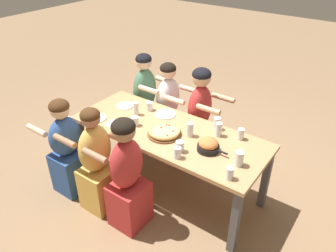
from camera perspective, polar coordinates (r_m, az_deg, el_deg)
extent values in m
plane|color=#896B4C|center=(3.82, 0.00, -10.47)|extent=(18.00, 18.00, 0.00)
cube|color=tan|center=(3.36, 0.00, -1.02)|extent=(2.06, 0.82, 0.04)
cube|color=#4C4C51|center=(3.94, -14.62, -3.43)|extent=(0.07, 0.07, 0.72)
cube|color=#4C4C51|center=(3.01, 11.58, -16.05)|extent=(0.07, 0.07, 0.72)
cube|color=#4C4C51|center=(4.33, -7.72, 0.83)|extent=(0.07, 0.07, 0.72)
cube|color=#4C4C51|center=(3.51, 16.63, -8.76)|extent=(0.07, 0.07, 0.72)
cylinder|color=brown|center=(3.28, -0.63, -1.38)|extent=(0.34, 0.34, 0.02)
torus|color=tan|center=(3.26, -0.63, -0.87)|extent=(0.32, 0.32, 0.04)
cylinder|color=#E5C675|center=(3.26, -0.63, -0.98)|extent=(0.27, 0.27, 0.04)
cylinder|color=#C6422D|center=(3.17, -0.12, -1.62)|extent=(0.02, 0.02, 0.01)
cylinder|color=#C6422D|center=(3.32, 0.22, 0.14)|extent=(0.02, 0.02, 0.01)
cylinder|color=#C6422D|center=(3.29, -1.23, -0.21)|extent=(0.02, 0.02, 0.01)
cylinder|color=#C6422D|center=(3.33, -0.20, 0.22)|extent=(0.02, 0.02, 0.01)
cylinder|color=#C6422D|center=(3.23, 0.89, -0.88)|extent=(0.02, 0.02, 0.01)
cylinder|color=black|center=(3.07, 7.01, -3.80)|extent=(0.21, 0.21, 0.06)
cylinder|color=black|center=(3.01, 9.53, -4.54)|extent=(0.09, 0.02, 0.02)
ellipsoid|color=#C17038|center=(3.04, 7.07, -3.02)|extent=(0.18, 0.18, 0.10)
cylinder|color=white|center=(3.62, -0.47, 2.07)|extent=(0.23, 0.23, 0.01)
cube|color=#B7B7BC|center=(3.62, -0.47, 2.20)|extent=(0.12, 0.12, 0.01)
cylinder|color=white|center=(3.82, -7.49, 3.49)|extent=(0.19, 0.19, 0.01)
cube|color=#B7B7BC|center=(3.82, -7.50, 3.61)|extent=(0.13, 0.03, 0.01)
cylinder|color=white|center=(3.63, -12.27, 1.37)|extent=(0.21, 0.21, 0.01)
cube|color=#B7B7BC|center=(3.63, -12.29, 1.49)|extent=(0.10, 0.12, 0.01)
cylinder|color=white|center=(3.49, -9.25, 0.38)|extent=(0.18, 0.18, 0.01)
cube|color=#B7B7BC|center=(3.49, -9.26, 0.51)|extent=(0.03, 0.13, 0.01)
cylinder|color=silver|center=(2.94, 1.66, -4.66)|extent=(0.07, 0.07, 0.11)
cylinder|color=#1EA8DB|center=(2.95, 1.66, -4.90)|extent=(0.06, 0.06, 0.08)
cylinder|color=black|center=(2.92, 1.91, -4.55)|extent=(0.01, 0.02, 0.14)
cylinder|color=silver|center=(3.27, 8.82, -0.60)|extent=(0.07, 0.07, 0.14)
cylinder|color=silver|center=(3.28, 8.77, -1.06)|extent=(0.06, 0.06, 0.08)
cylinder|color=silver|center=(3.02, 2.06, -3.60)|extent=(0.08, 0.08, 0.11)
cylinder|color=black|center=(3.03, 2.05, -3.98)|extent=(0.07, 0.07, 0.06)
cylinder|color=silver|center=(3.26, 12.55, -1.38)|extent=(0.07, 0.07, 0.11)
cylinder|color=silver|center=(3.61, -5.60, 3.07)|extent=(0.06, 0.06, 0.15)
cylinder|color=black|center=(3.62, -5.58, 2.70)|extent=(0.05, 0.05, 0.10)
cylinder|color=silver|center=(2.91, 12.29, -5.57)|extent=(0.08, 0.08, 0.14)
cylinder|color=silver|center=(3.42, -5.75, 0.85)|extent=(0.07, 0.07, 0.10)
cylinder|color=black|center=(3.43, -5.74, 0.71)|extent=(0.06, 0.06, 0.08)
cylinder|color=silver|center=(2.76, 10.71, -8.10)|extent=(0.06, 0.06, 0.11)
cylinder|color=silver|center=(2.77, 10.66, -8.47)|extent=(0.06, 0.06, 0.07)
cylinder|color=silver|center=(3.70, -3.22, 3.47)|extent=(0.07, 0.07, 0.10)
cylinder|color=silver|center=(3.70, -3.21, 3.30)|extent=(0.07, 0.07, 0.08)
cylinder|color=silver|center=(3.37, 8.52, 0.42)|extent=(0.07, 0.07, 0.13)
cylinder|color=black|center=(3.38, 8.50, 0.20)|extent=(0.06, 0.06, 0.10)
cylinder|color=silver|center=(3.23, 3.87, -0.61)|extent=(0.07, 0.07, 0.15)
cylinder|color=silver|center=(3.25, 3.85, -1.13)|extent=(0.06, 0.06, 0.08)
cube|color=#477556|center=(4.48, -3.83, 0.40)|extent=(0.32, 0.34, 0.48)
ellipsoid|color=#477556|center=(4.24, -4.07, 6.38)|extent=(0.24, 0.36, 0.56)
sphere|color=beige|center=(4.09, -4.27, 11.10)|extent=(0.20, 0.20, 0.20)
ellipsoid|color=black|center=(4.08, -4.29, 11.56)|extent=(0.20, 0.20, 0.14)
cylinder|color=beige|center=(4.20, -0.44, 7.95)|extent=(0.28, 0.06, 0.06)
cylinder|color=beige|center=(3.95, -3.39, 6.32)|extent=(0.28, 0.06, 0.06)
cube|color=#B22D2D|center=(3.31, -6.69, -13.25)|extent=(0.32, 0.34, 0.48)
ellipsoid|color=#B22D2D|center=(2.98, -7.27, -6.53)|extent=(0.24, 0.36, 0.51)
sphere|color=#9E7051|center=(2.78, -7.76, -0.78)|extent=(0.21, 0.21, 0.21)
ellipsoid|color=black|center=(2.76, -7.81, -0.14)|extent=(0.21, 0.21, 0.15)
cylinder|color=#9E7051|center=(2.95, -12.62, -5.07)|extent=(0.28, 0.06, 0.06)
cylinder|color=#9E7051|center=(3.14, -8.10, -2.10)|extent=(0.28, 0.06, 0.06)
cube|color=#B22D2D|center=(4.09, 5.16, -3.11)|extent=(0.32, 0.34, 0.48)
ellipsoid|color=#B22D2D|center=(3.82, 5.52, 3.24)|extent=(0.24, 0.36, 0.55)
sphere|color=tan|center=(3.65, 5.82, 8.42)|extent=(0.21, 0.21, 0.21)
ellipsoid|color=black|center=(3.64, 5.86, 8.95)|extent=(0.21, 0.21, 0.15)
cylinder|color=tan|center=(3.82, 9.60, 4.86)|extent=(0.28, 0.06, 0.06)
cylinder|color=tan|center=(3.54, 7.04, 2.88)|extent=(0.28, 0.06, 0.06)
cube|color=silver|center=(4.29, 0.00, -1.10)|extent=(0.32, 0.34, 0.48)
ellipsoid|color=silver|center=(4.04, 0.00, 4.89)|extent=(0.24, 0.36, 0.53)
sphere|color=beige|center=(3.89, 0.00, 9.56)|extent=(0.19, 0.19, 0.19)
ellipsoid|color=black|center=(3.88, 0.00, 10.02)|extent=(0.19, 0.19, 0.13)
cylinder|color=beige|center=(4.02, 3.84, 6.38)|extent=(0.28, 0.06, 0.06)
cylinder|color=beige|center=(3.76, 1.02, 4.59)|extent=(0.28, 0.06, 0.06)
cube|color=gold|center=(3.53, -11.71, -10.33)|extent=(0.32, 0.34, 0.48)
ellipsoid|color=gold|center=(3.23, -12.64, -3.84)|extent=(0.24, 0.36, 0.50)
sphere|color=#9E7051|center=(3.05, -13.37, 1.36)|extent=(0.18, 0.18, 0.18)
ellipsoid|color=#422814|center=(3.03, -13.44, 1.88)|extent=(0.19, 0.19, 0.13)
cylinder|color=#9E7051|center=(3.23, -17.54, -2.48)|extent=(0.28, 0.06, 0.06)
cylinder|color=#9E7051|center=(3.40, -13.12, 0.10)|extent=(0.28, 0.06, 0.06)
cube|color=#2D5193|center=(3.81, -16.43, -7.46)|extent=(0.32, 0.34, 0.48)
ellipsoid|color=#2D5193|center=(3.55, -17.53, -1.69)|extent=(0.24, 0.36, 0.44)
sphere|color=beige|center=(3.39, -18.38, 2.77)|extent=(0.20, 0.20, 0.20)
ellipsoid|color=#422814|center=(3.38, -18.47, 3.28)|extent=(0.20, 0.20, 0.14)
cylinder|color=beige|center=(3.58, -21.89, -0.70)|extent=(0.28, 0.06, 0.06)
cylinder|color=beige|center=(3.74, -17.69, 1.56)|extent=(0.28, 0.06, 0.06)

